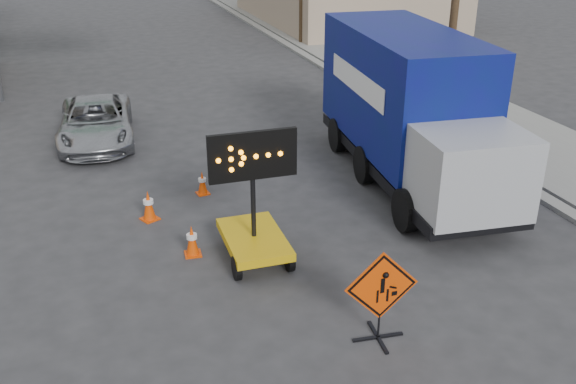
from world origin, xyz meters
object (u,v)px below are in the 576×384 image
construction_sign (381,294)px  arrow_board (254,231)px  box_truck (409,117)px  pickup_truck (96,122)px

construction_sign → arrow_board: arrow_board is taller
construction_sign → arrow_board: 3.61m
box_truck → arrow_board: bearing=-145.4°
arrow_board → pickup_truck: (-2.64, 8.59, 0.02)m
construction_sign → pickup_truck: construction_sign is taller
arrow_board → box_truck: (5.10, 2.78, 1.13)m
construction_sign → pickup_truck: size_ratio=0.36×
pickup_truck → construction_sign: bearing=-66.8°
construction_sign → arrow_board: size_ratio=0.60×
arrow_board → pickup_truck: size_ratio=0.60×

